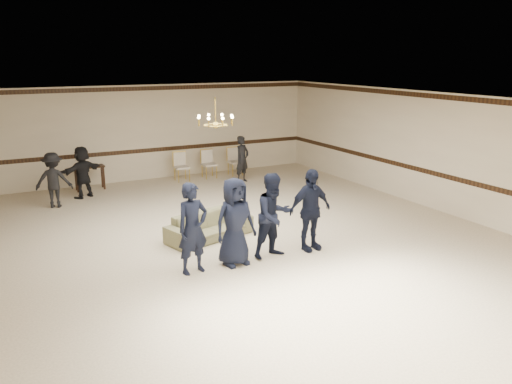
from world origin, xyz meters
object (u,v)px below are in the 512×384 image
Objects in this scene: boy_a at (193,228)px; adult_mid at (83,172)px; adult_right at (242,159)px; banquet_chair_right at (235,162)px; settee at (209,226)px; chandelier at (215,111)px; boy_b at (235,222)px; boy_c at (274,216)px; banquet_chair_left at (182,167)px; console_table at (90,178)px; boy_d at (310,210)px; adult_left at (54,180)px; banquet_chair_mid at (209,164)px.

adult_mid is (-0.90, 6.81, -0.13)m from boy_a.
boy_a reaches higher than adult_right.
adult_mid is at bearing -174.70° from banquet_chair_right.
settee is at bearing -122.20° from banquet_chair_right.
adult_mid is 1.00× the size of adult_right.
settee is at bearing -127.18° from chandelier.
boy_b is 1.87× the size of banquet_chair_right.
boy_c reaches higher than adult_right.
boy_a is 1.87× the size of banquet_chair_left.
banquet_chair_right is at bearing 48.11° from boy_a.
boy_c is 0.87× the size of settee.
banquet_chair_left reaches higher than settee.
boy_a is 1.16× the size of adult_right.
banquet_chair_left is 1.06× the size of console_table.
settee is 5.96m from banquet_chair_left.
adult_mid is at bearing -166.11° from banquet_chair_left.
boy_d is at bearing -126.58° from adult_right.
chandelier reaches higher than boy_c.
boy_c is (1.80, 0.00, 0.00)m from boy_a.
boy_a is 6.37m from adult_left.
boy_c is 7.09m from adult_left.
boy_c is 1.87× the size of banquet_chair_left.
banquet_chair_mid is (4.34, 0.66, -0.29)m from adult_mid.
banquet_chair_mid is at bearing 51.26° from settee.
adult_left is at bearing 122.33° from boy_d.
banquet_chair_right is at bearing 58.97° from boy_b.
banquet_chair_mid is (1.94, 5.17, -2.39)m from chandelier.
adult_right reaches higher than settee.
adult_right is 1.70× the size of console_table.
banquet_chair_right reaches higher than console_table.
boy_a reaches higher than banquet_chair_mid.
banquet_chair_left and banquet_chair_mid have the same top height.
boy_a is at bearing 172.37° from boy_c.
boy_b is 1.16× the size of adult_mid.
boy_c reaches higher than banquet_chair_left.
adult_right is 1.61× the size of banquet_chair_mid.
boy_b is 0.87× the size of settee.
boy_d is 1.87× the size of banquet_chair_right.
adult_left is at bearing 130.90° from chandelier.
settee is at bearing 139.90° from adult_left.
boy_a reaches higher than settee.
adult_left is at bearing 108.18° from boy_b.
adult_left is 2.03m from console_table.
adult_left and adult_right have the same top height.
boy_d is 1.16× the size of adult_left.
settee is at bearing -78.87° from console_table.
boy_a is 2.70m from boy_d.
settee is at bearing 106.79° from boy_c.
banquet_chair_left is 2.00m from banquet_chair_right.
boy_b is at bearing 131.10° from adult_left.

